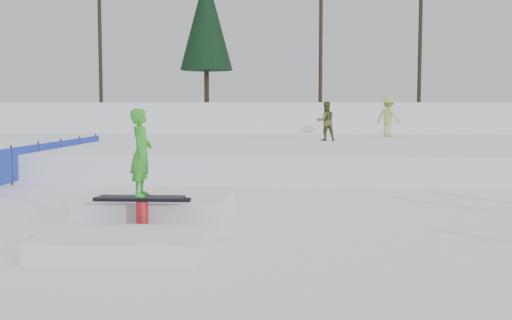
# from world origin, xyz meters

# --- Properties ---
(ground) EXTENTS (120.00, 120.00, 0.00)m
(ground) POSITION_xyz_m (0.00, 0.00, 0.00)
(ground) COLOR white
(snow_berm) EXTENTS (60.00, 14.00, 2.40)m
(snow_berm) POSITION_xyz_m (0.00, 30.00, 1.20)
(snow_berm) COLOR white
(snow_berm) RESTS_ON ground
(snow_midrise) EXTENTS (50.00, 18.00, 0.80)m
(snow_midrise) POSITION_xyz_m (0.00, 16.00, 0.40)
(snow_midrise) COLOR white
(snow_midrise) RESTS_ON ground
(safety_fence) EXTENTS (0.05, 16.00, 1.10)m
(safety_fence) POSITION_xyz_m (-6.50, 6.60, 0.55)
(safety_fence) COLOR #1E33A7
(safety_fence) RESTS_ON ground
(treeline) EXTENTS (40.24, 4.22, 10.50)m
(treeline) POSITION_xyz_m (6.18, 28.28, 7.45)
(treeline) COLOR black
(treeline) RESTS_ON snow_berm
(walker_olive) EXTENTS (0.89, 0.77, 1.57)m
(walker_olive) POSITION_xyz_m (2.57, 15.45, 1.59)
(walker_olive) COLOR brown
(walker_olive) RESTS_ON snow_midrise
(walker_ygreen) EXTENTS (1.34, 1.24, 1.81)m
(walker_ygreen) POSITION_xyz_m (5.61, 19.10, 1.71)
(walker_ygreen) COLOR #AACD50
(walker_ygreen) RESTS_ON snow_midrise
(jib_rail_feature) EXTENTS (2.60, 4.40, 2.11)m
(jib_rail_feature) POSITION_xyz_m (-1.24, 0.29, 0.30)
(jib_rail_feature) COLOR white
(jib_rail_feature) RESTS_ON ground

